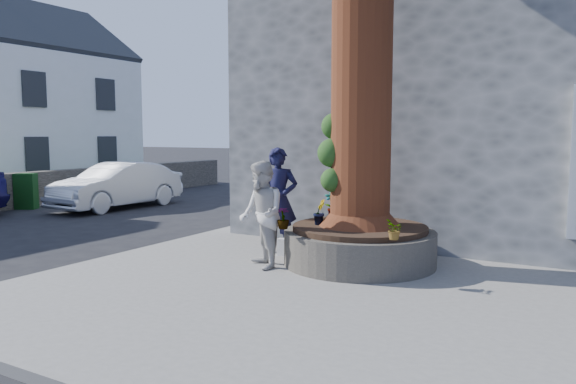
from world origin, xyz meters
The scene contains 15 objects.
ground centered at (0.00, 0.00, 0.00)m, with size 120.00×120.00×0.00m, color black.
pavement centered at (1.50, 1.00, 0.06)m, with size 9.00×8.00×0.12m, color slate.
yellow_line centered at (-3.05, 1.00, 0.00)m, with size 0.10×30.00×0.01m, color yellow.
stone_shop centered at (2.50, 7.20, 3.16)m, with size 10.30×8.30×6.30m.
planter centered at (0.80, 2.00, 0.41)m, with size 2.30×2.30×0.60m.
cottage_far centered at (-16.50, 8.00, 3.79)m, with size 7.30×7.40×8.75m.
man centered at (-0.70, 2.09, 1.00)m, with size 0.64×0.42×1.76m, color black.
woman centered at (-0.37, 1.06, 0.92)m, with size 0.78×0.60×1.60m, color #BAB7B2.
shopping_bag centered at (-0.50, 1.95, 0.26)m, with size 0.20×0.12×0.28m, color white.
car_silver centered at (-8.02, 5.40, 0.65)m, with size 1.37×3.93×1.29m, color #B9BCC2.
a_board_sign centered at (-10.10, 3.98, 0.50)m, with size 0.55×0.36×1.00m, color black.
plant_a centered at (-0.05, 2.74, 0.92)m, with size 0.21×0.14×0.40m, color gray.
plant_b centered at (0.23, 1.77, 0.91)m, with size 0.21×0.21×0.39m, color gray.
plant_c centered at (-0.05, 1.15, 0.88)m, with size 0.18×0.18×0.32m, color gray.
plant_d centered at (1.65, 1.15, 0.86)m, with size 0.24×0.22×0.27m, color gray.
Camera 1 is at (4.08, -5.83, 2.11)m, focal length 35.00 mm.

